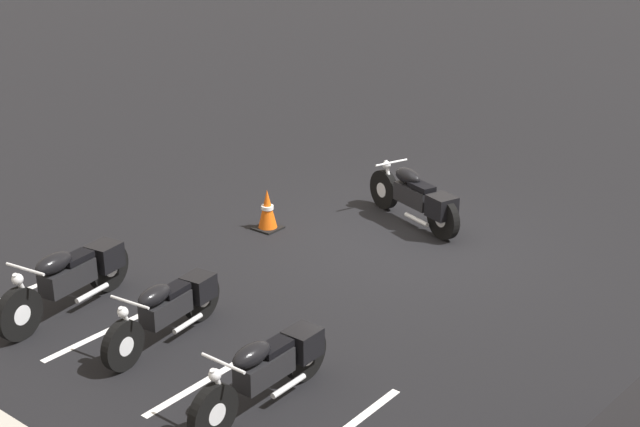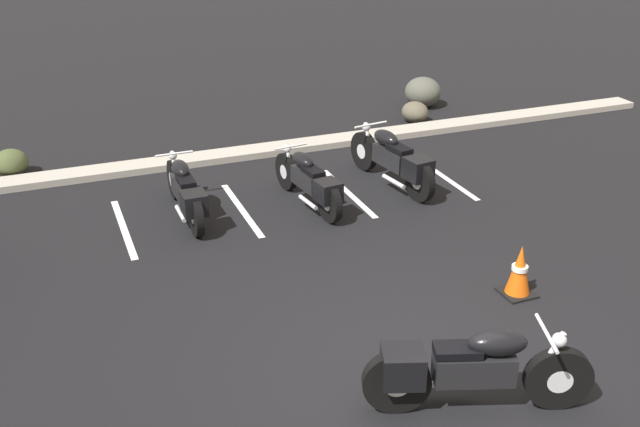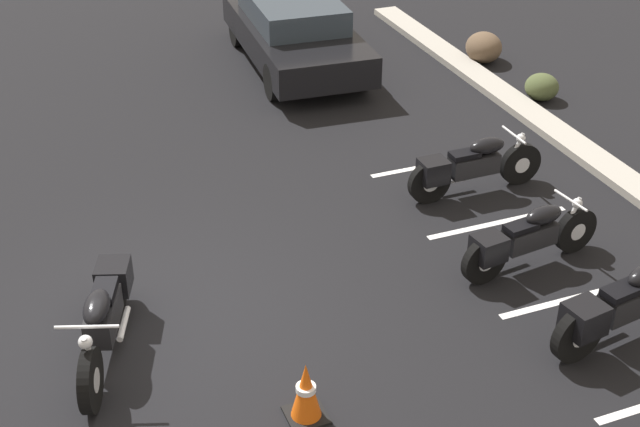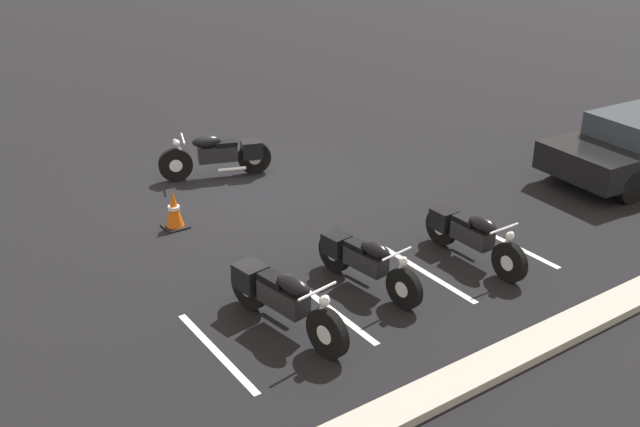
{
  "view_description": "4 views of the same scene",
  "coord_description": "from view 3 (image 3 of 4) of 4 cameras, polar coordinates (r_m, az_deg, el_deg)",
  "views": [
    {
      "loc": [
        -6.98,
        10.74,
        5.44
      ],
      "look_at": [
        -0.0,
        2.03,
        1.08
      ],
      "focal_mm": 50.0,
      "sensor_mm": 36.0,
      "label": 1
    },
    {
      "loc": [
        -3.28,
        -5.62,
        4.83
      ],
      "look_at": [
        -0.0,
        2.64,
        0.7
      ],
      "focal_mm": 42.0,
      "sensor_mm": 36.0,
      "label": 2
    },
    {
      "loc": [
        8.08,
        -1.32,
        6.3
      ],
      "look_at": [
        -0.37,
        1.99,
        0.81
      ],
      "focal_mm": 50.0,
      "sensor_mm": 36.0,
      "label": 3
    },
    {
      "loc": [
        6.5,
        11.92,
        5.65
      ],
      "look_at": [
        0.21,
        2.81,
        0.51
      ],
      "focal_mm": 42.0,
      "sensor_mm": 36.0,
      "label": 4
    }
  ],
  "objects": [
    {
      "name": "ground",
      "position": [
        10.33,
        -9.63,
        -6.96
      ],
      "size": [
        60.0,
        60.0,
        0.0
      ],
      "primitive_type": "plane",
      "color": "black"
    },
    {
      "name": "motorcycle_black_featured",
      "position": [
        9.83,
        -13.61,
        -6.26
      ],
      "size": [
        2.15,
        0.99,
        0.88
      ],
      "rotation": [
        0.0,
        0.0,
        -0.34
      ],
      "color": "black",
      "rests_on": "ground"
    },
    {
      "name": "parked_bike_0",
      "position": [
        12.62,
        9.56,
        3.0
      ],
      "size": [
        0.59,
        2.09,
        0.82
      ],
      "rotation": [
        0.0,
        0.0,
        1.58
      ],
      "color": "black",
      "rests_on": "ground"
    },
    {
      "name": "parked_bike_1",
      "position": [
        11.13,
        13.01,
        -1.58
      ],
      "size": [
        0.63,
        2.04,
        0.81
      ],
      "rotation": [
        0.0,
        0.0,
        1.7
      ],
      "color": "black",
      "rests_on": "ground"
    },
    {
      "name": "parked_bike_2",
      "position": [
        10.24,
        18.99,
        -5.52
      ],
      "size": [
        0.73,
        2.25,
        0.89
      ],
      "rotation": [
        0.0,
        0.0,
        1.72
      ],
      "color": "black",
      "rests_on": "ground"
    },
    {
      "name": "car_black",
      "position": [
        16.84,
        -1.64,
        11.65
      ],
      "size": [
        4.41,
        2.08,
        1.29
      ],
      "rotation": [
        0.0,
        0.0,
        -0.07
      ],
      "color": "black",
      "rests_on": "ground"
    },
    {
      "name": "landscape_rock_1",
      "position": [
        15.96,
        14.01,
        7.86
      ],
      "size": [
        0.76,
        0.75,
        0.47
      ],
      "primitive_type": "ellipsoid",
      "rotation": [
        0.0,
        0.0,
        0.39
      ],
      "color": "#485230",
      "rests_on": "ground"
    },
    {
      "name": "landscape_rock_3",
      "position": [
        17.41,
        10.44,
        10.42
      ],
      "size": [
        1.02,
        0.95,
        0.56
      ],
      "primitive_type": "ellipsoid",
      "rotation": [
        0.0,
        0.0,
        2.72
      ],
      "color": "brown",
      "rests_on": "ground"
    },
    {
      "name": "traffic_cone",
      "position": [
        8.86,
        -0.9,
        -11.38
      ],
      "size": [
        0.4,
        0.4,
        0.67
      ],
      "color": "black",
      "rests_on": "ground"
    },
    {
      "name": "stall_line_0",
      "position": [
        13.54,
        7.38,
        3.15
      ],
      "size": [
        0.1,
        2.1,
        0.0
      ],
      "primitive_type": "cube",
      "color": "white",
      "rests_on": "ground"
    },
    {
      "name": "stall_line_1",
      "position": [
        12.21,
        11.31,
        -0.58
      ],
      "size": [
        0.1,
        2.1,
        0.0
      ],
      "primitive_type": "cube",
      "color": "white",
      "rests_on": "ground"
    },
    {
      "name": "stall_line_2",
      "position": [
        11.01,
        16.15,
        -5.17
      ],
      "size": [
        0.1,
        2.1,
        0.0
      ],
      "primitive_type": "cube",
      "color": "white",
      "rests_on": "ground"
    }
  ]
}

